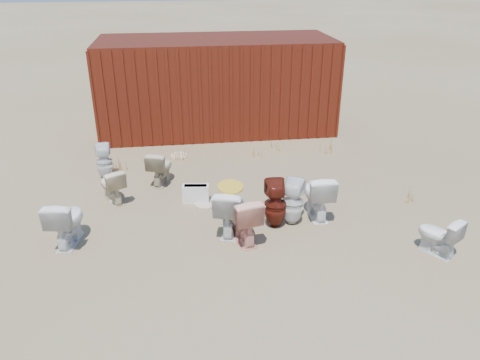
{
  "coord_description": "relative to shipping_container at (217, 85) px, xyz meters",
  "views": [
    {
      "loc": [
        -1.05,
        -7.07,
        4.2
      ],
      "look_at": [
        0.0,
        0.6,
        0.55
      ],
      "focal_mm": 35.0,
      "sensor_mm": 36.0,
      "label": 1
    }
  ],
  "objects": [
    {
      "name": "toilet_front_a",
      "position": [
        -2.93,
        -5.45,
        -0.79
      ],
      "size": [
        0.59,
        0.87,
        0.82
      ],
      "primitive_type": "imported",
      "rotation": [
        0.0,
        0.0,
        2.96
      ],
      "color": "white",
      "rests_on": "ground"
    },
    {
      "name": "toilet_back_beige_right",
      "position": [
        -1.48,
        -3.36,
        -0.84
      ],
      "size": [
        0.62,
        0.8,
        0.72
      ],
      "primitive_type": "imported",
      "rotation": [
        0.0,
        0.0,
        2.8
      ],
      "color": "#BFB08B",
      "rests_on": "ground"
    },
    {
      "name": "weed_clump_a",
      "position": [
        -2.35,
        -2.68,
        -1.03
      ],
      "size": [
        0.36,
        0.36,
        0.33
      ],
      "primitive_type": "cone",
      "color": "olive",
      "rests_on": "ground"
    },
    {
      "name": "toilet_back_e",
      "position": [
        0.82,
        -5.32,
        -0.79
      ],
      "size": [
        0.5,
        0.5,
        0.82
      ],
      "primitive_type": "imported",
      "rotation": [
        0.0,
        0.0,
        2.68
      ],
      "color": "white",
      "rests_on": "ground"
    },
    {
      "name": "toilet_front_e",
      "position": [
        2.84,
        -6.56,
        -0.87
      ],
      "size": [
        0.66,
        0.75,
        0.66
      ],
      "primitive_type": "imported",
      "rotation": [
        0.0,
        0.0,
        3.7
      ],
      "color": "white",
      "rests_on": "ground"
    },
    {
      "name": "weed_clump_c",
      "position": [
        2.45,
        -2.16,
        -1.03
      ],
      "size": [
        0.36,
        0.36,
        0.33
      ],
      "primitive_type": "cone",
      "color": "olive",
      "rests_on": "ground"
    },
    {
      "name": "toilet_back_beige_left",
      "position": [
        -2.38,
        -4.07,
        -0.86
      ],
      "size": [
        0.65,
        0.78,
        0.69
      ],
      "primitive_type": "imported",
      "rotation": [
        0.0,
        0.0,
        3.61
      ],
      "color": "beige",
      "rests_on": "ground"
    },
    {
      "name": "loose_lid_near",
      "position": [
        -1.1,
        -1.93,
        -1.19
      ],
      "size": [
        0.39,
        0.5,
        0.02
      ],
      "primitive_type": "ellipsoid",
      "rotation": [
        0.0,
        0.0,
        -0.02
      ],
      "color": "#C3AD8D",
      "rests_on": "ground"
    },
    {
      "name": "toilet_back_yellowlid",
      "position": [
        -0.28,
        -5.47,
        -0.78
      ],
      "size": [
        0.7,
        0.93,
        0.84
      ],
      "primitive_type": "imported",
      "rotation": [
        0.0,
        0.0,
        2.83
      ],
      "color": "white",
      "rests_on": "ground"
    },
    {
      "name": "loose_tank",
      "position": [
        -0.81,
        -4.3,
        -1.02
      ],
      "size": [
        0.52,
        0.26,
        0.35
      ],
      "primitive_type": "cube",
      "rotation": [
        0.0,
        0.0,
        -0.13
      ],
      "color": "silver",
      "rests_on": "ground"
    },
    {
      "name": "toilet_front_c",
      "position": [
        1.32,
        -5.13,
        -0.78
      ],
      "size": [
        0.49,
        0.84,
        0.84
      ],
      "primitive_type": "imported",
      "rotation": [
        0.0,
        0.0,
        3.12
      ],
      "color": "white",
      "rests_on": "ground"
    },
    {
      "name": "weed_clump_e",
      "position": [
        1.22,
        -1.81,
        -1.07
      ],
      "size": [
        0.34,
        0.34,
        0.27
      ],
      "primitive_type": "cone",
      "color": "olive",
      "rests_on": "ground"
    },
    {
      "name": "weed_clump_b",
      "position": [
        0.71,
        -2.26,
        -1.07
      ],
      "size": [
        0.32,
        0.32,
        0.27
      ],
      "primitive_type": "cone",
      "color": "olive",
      "rests_on": "ground"
    },
    {
      "name": "toilet_back_a",
      "position": [
        -2.65,
        -2.95,
        -0.83
      ],
      "size": [
        0.39,
        0.4,
        0.75
      ],
      "primitive_type": "imported",
      "rotation": [
        0.0,
        0.0,
        3.32
      ],
      "color": "silver",
      "rests_on": "ground"
    },
    {
      "name": "ground",
      "position": [
        0.0,
        -5.2,
        -1.2
      ],
      "size": [
        100.0,
        100.0,
        0.0
      ],
      "primitive_type": "plane",
      "color": "brown",
      "rests_on": "ground"
    },
    {
      "name": "weed_clump_d",
      "position": [
        -1.08,
        -2.06,
        -1.08
      ],
      "size": [
        0.3,
        0.3,
        0.25
      ],
      "primitive_type": "cone",
      "color": "olive",
      "rests_on": "ground"
    },
    {
      "name": "loose_lid_far",
      "position": [
        -0.67,
        -4.41,
        -1.19
      ],
      "size": [
        0.51,
        0.57,
        0.02
      ],
      "primitive_type": "ellipsoid",
      "rotation": [
        0.0,
        0.0,
        0.4
      ],
      "color": "#C3AC8D",
      "rests_on": "ground"
    },
    {
      "name": "weed_clump_f",
      "position": [
        3.21,
        -4.81,
        -1.09
      ],
      "size": [
        0.28,
        0.28,
        0.22
      ],
      "primitive_type": "cone",
      "color": "olive",
      "rests_on": "ground"
    },
    {
      "name": "shipping_container",
      "position": [
        0.0,
        0.0,
        0.0
      ],
      "size": [
        6.0,
        2.4,
        2.4
      ],
      "primitive_type": "cube",
      "color": "#501C0D",
      "rests_on": "ground"
    },
    {
      "name": "toilet_front_maroon",
      "position": [
        0.5,
        -5.38,
        -0.78
      ],
      "size": [
        0.4,
        0.41,
        0.85
      ],
      "primitive_type": "imported",
      "rotation": [
        0.0,
        0.0,
        3.09
      ],
      "color": "#53170E",
      "rests_on": "ground"
    },
    {
      "name": "toilet_front_pink",
      "position": [
        -0.11,
        -5.75,
        -0.79
      ],
      "size": [
        0.62,
        0.89,
        0.82
      ],
      "primitive_type": "imported",
      "rotation": [
        0.0,
        0.0,
        3.36
      ],
      "color": "#F7A48F",
      "rests_on": "ground"
    },
    {
      "name": "yellow_lid",
      "position": [
        -0.28,
        -5.47,
        -0.35
      ],
      "size": [
        0.43,
        0.53,
        0.02
      ],
      "primitive_type": "ellipsoid",
      "color": "gold",
      "rests_on": "toilet_back_yellowlid"
    }
  ]
}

